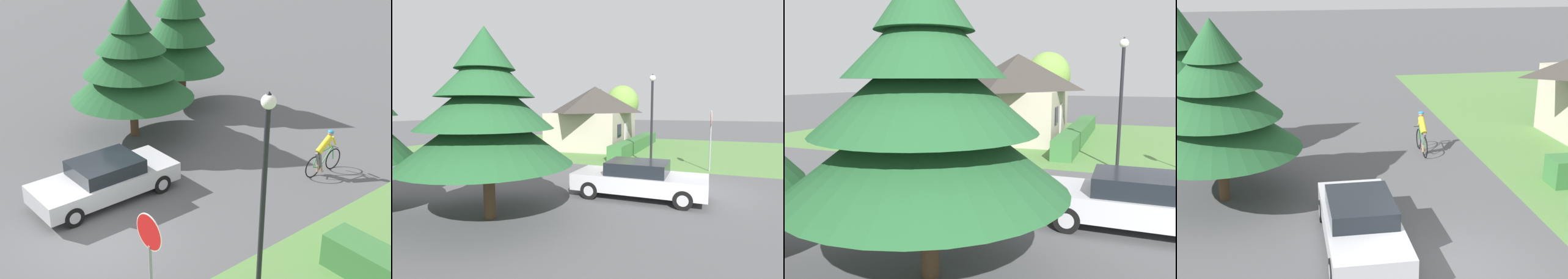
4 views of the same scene
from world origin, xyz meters
TOP-DOWN VIEW (x-y plane):
  - grass_verge_right at (11.22, 4.00)m, footprint 16.00×36.00m
  - cottage_house at (11.45, 8.00)m, footprint 9.91×6.16m
  - hedge_row at (10.46, 4.24)m, footprint 11.85×0.90m
  - sedan_left_lane at (-1.85, 1.39)m, footprint 1.85×4.53m
  - cyclist at (1.34, 7.93)m, footprint 0.44×1.78m
  - street_lamp at (4.10, 2.03)m, footprint 0.33×0.33m
  - conifer_tall_near at (-5.45, 4.85)m, footprint 4.72×4.72m
  - deciduous_tree_right at (18.04, 7.51)m, footprint 3.32×3.32m

SIDE VIEW (x-z plane):
  - grass_verge_right at x=11.22m, z-range 0.00..0.01m
  - hedge_row at x=10.46m, z-range 0.00..0.90m
  - sedan_left_lane at x=-1.85m, z-range 0.01..1.29m
  - cyclist at x=1.34m, z-range -0.04..1.48m
  - cottage_house at x=11.45m, z-range 0.09..4.99m
  - conifer_tall_near at x=-5.45m, z-range 0.36..5.66m
  - street_lamp at x=4.10m, z-range 0.74..5.65m
  - deciduous_tree_right at x=18.04m, z-range 0.95..6.38m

